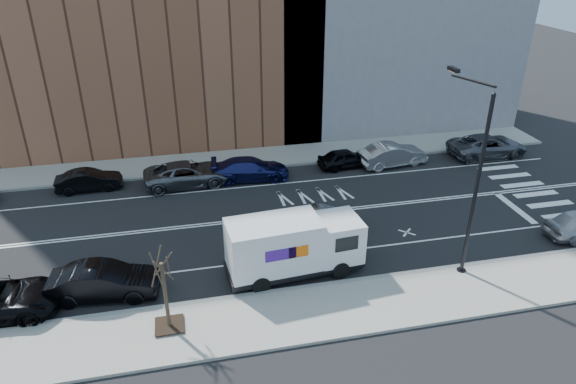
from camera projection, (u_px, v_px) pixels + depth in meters
name	position (u px, v px, depth m)	size (l,w,h in m)	color
ground	(289.00, 215.00, 30.24)	(120.00, 120.00, 0.00)	black
sidewalk_near	(332.00, 310.00, 22.55)	(44.00, 3.60, 0.15)	gray
sidewalk_far	(263.00, 157.00, 37.87)	(44.00, 3.60, 0.15)	gray
curb_near	(321.00, 285.00, 24.11)	(44.00, 0.25, 0.17)	gray
curb_far	(267.00, 167.00, 36.30)	(44.00, 0.25, 0.17)	gray
crosswalk	(529.00, 189.00, 33.32)	(3.00, 14.00, 0.01)	white
road_markings	(289.00, 215.00, 30.24)	(40.00, 8.60, 0.01)	white
streetlight	(472.00, 175.00, 23.27)	(0.44, 4.02, 9.34)	black
street_tree	(166.00, 302.00, 20.92)	(1.20, 1.20, 3.75)	black
fedex_van	(293.00, 245.00, 24.45)	(6.76, 2.78, 3.01)	black
far_parked_b	(89.00, 180.00, 32.96)	(1.43, 4.10, 1.35)	black
far_parked_c	(187.00, 174.00, 33.60)	(2.58, 5.59, 1.55)	#55575D
far_parked_d	(250.00, 169.00, 34.37)	(2.09, 5.15, 1.50)	navy
far_parked_e	(346.00, 158.00, 36.17)	(1.59, 3.96, 1.35)	black
far_parked_f	(393.00, 155.00, 36.43)	(1.71, 4.91, 1.62)	#A3A4A7
far_parked_g	(487.00, 146.00, 37.96)	(2.67, 5.80, 1.61)	#4F5157
driving_sedan	(325.00, 220.00, 28.44)	(1.44, 4.13, 1.36)	#9B9A9F
near_parked_rear_a	(104.00, 282.00, 23.19)	(1.70, 4.87, 1.60)	black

